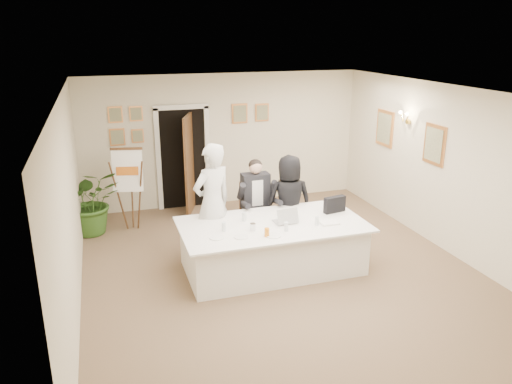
{
  "coord_description": "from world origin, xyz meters",
  "views": [
    {
      "loc": [
        -2.52,
        -6.72,
        3.63
      ],
      "look_at": [
        -0.2,
        0.6,
        1.14
      ],
      "focal_mm": 35.0,
      "sensor_mm": 36.0,
      "label": 1
    }
  ],
  "objects": [
    {
      "name": "plate_near",
      "position": [
        -0.25,
        -0.4,
        0.78
      ],
      "size": [
        0.29,
        0.29,
        0.01
      ],
      "primitive_type": "cylinder",
      "rotation": [
        0.0,
        0.0,
        0.33
      ],
      "color": "white",
      "rests_on": "conference_table"
    },
    {
      "name": "wall_front",
      "position": [
        0.0,
        -3.5,
        1.4
      ],
      "size": [
        6.0,
        0.1,
        2.8
      ],
      "primitive_type": "cube",
      "color": "#EEE8C9",
      "rests_on": "floor"
    },
    {
      "name": "glass_c",
      "position": [
        0.54,
        -0.19,
        0.84
      ],
      "size": [
        0.08,
        0.08,
        0.14
      ],
      "primitive_type": "cylinder",
      "rotation": [
        0.0,
        0.0,
        0.34
      ],
      "color": "silver",
      "rests_on": "conference_table"
    },
    {
      "name": "doorway",
      "position": [
        -0.88,
        3.32,
        1.04
      ],
      "size": [
        1.14,
        0.86,
        2.2
      ],
      "color": "black",
      "rests_on": "floor"
    },
    {
      "name": "wall_left",
      "position": [
        -3.0,
        0.0,
        1.4
      ],
      "size": [
        0.1,
        7.0,
        2.8
      ],
      "primitive_type": "cube",
      "color": "#EEE8C9",
      "rests_on": "floor"
    },
    {
      "name": "seated_man",
      "position": [
        -0.01,
        1.18,
        0.77
      ],
      "size": [
        0.78,
        0.82,
        1.54
      ],
      "primitive_type": null,
      "rotation": [
        0.0,
        0.0,
        -0.2
      ],
      "color": "black",
      "rests_on": "floor"
    },
    {
      "name": "standing_man",
      "position": [
        -0.9,
        0.71,
        0.98
      ],
      "size": [
        0.85,
        0.73,
        1.97
      ],
      "primitive_type": "imported",
      "rotation": [
        0.0,
        0.0,
        3.57
      ],
      "color": "silver",
      "rests_on": "floor"
    },
    {
      "name": "plate_mid",
      "position": [
        -0.71,
        -0.3,
        0.78
      ],
      "size": [
        0.26,
        0.26,
        0.01
      ],
      "primitive_type": "cylinder",
      "rotation": [
        0.0,
        0.0,
        -0.27
      ],
      "color": "white",
      "rests_on": "conference_table"
    },
    {
      "name": "glass_d",
      "position": [
        -0.48,
        0.33,
        0.84
      ],
      "size": [
        0.09,
        0.09,
        0.14
      ],
      "primitive_type": "cylinder",
      "rotation": [
        0.0,
        0.0,
        0.3
      ],
      "color": "silver",
      "rests_on": "conference_table"
    },
    {
      "name": "flip_chart",
      "position": [
        -2.09,
        2.44,
        0.73
      ],
      "size": [
        0.57,
        0.4,
        1.58
      ],
      "color": "#3D2513",
      "rests_on": "floor"
    },
    {
      "name": "wall_sconce",
      "position": [
        2.9,
        1.2,
        2.1
      ],
      "size": [
        0.2,
        0.3,
        0.24
      ],
      "primitive_type": null,
      "color": "gold",
      "rests_on": "wall_right"
    },
    {
      "name": "floor",
      "position": [
        0.0,
        0.0,
        0.0
      ],
      "size": [
        7.0,
        7.0,
        0.0
      ],
      "primitive_type": "plane",
      "color": "brown",
      "rests_on": "ground"
    },
    {
      "name": "ceiling",
      "position": [
        0.0,
        0.0,
        2.8
      ],
      "size": [
        6.0,
        7.0,
        0.02
      ],
      "primitive_type": "cube",
      "color": "white",
      "rests_on": "wall_back"
    },
    {
      "name": "pictures_right_wall",
      "position": [
        2.97,
        1.2,
        1.75
      ],
      "size": [
        0.06,
        2.2,
        0.8
      ],
      "primitive_type": null,
      "color": "#E2924D",
      "rests_on": "wall_right"
    },
    {
      "name": "standing_woman",
      "position": [
        0.5,
        0.9,
        0.81
      ],
      "size": [
        0.85,
        0.62,
        1.62
      ],
      "primitive_type": "imported",
      "rotation": [
        0.0,
        0.0,
        3.01
      ],
      "color": "black",
      "rests_on": "floor"
    },
    {
      "name": "pictures_back_wall",
      "position": [
        -0.8,
        3.47,
        1.85
      ],
      "size": [
        3.4,
        0.06,
        0.8
      ],
      "primitive_type": null,
      "color": "#E2924D",
      "rests_on": "wall_back"
    },
    {
      "name": "glass_a",
      "position": [
        -0.89,
        0.01,
        0.84
      ],
      "size": [
        0.07,
        0.07,
        0.14
      ],
      "primitive_type": "cylinder",
      "rotation": [
        0.0,
        0.0,
        0.21
      ],
      "color": "silver",
      "rests_on": "conference_table"
    },
    {
      "name": "laptop_bag",
      "position": [
        1.05,
        0.25,
        0.91
      ],
      "size": [
        0.39,
        0.18,
        0.27
      ],
      "primitive_type": "cube",
      "rotation": [
        0.0,
        0.0,
        0.2
      ],
      "color": "black",
      "rests_on": "conference_table"
    },
    {
      "name": "oj_glass",
      "position": [
        -0.34,
        -0.38,
        0.84
      ],
      "size": [
        0.09,
        0.09,
        0.13
      ],
      "primitive_type": "cylinder",
      "rotation": [
        0.0,
        0.0,
        -0.23
      ],
      "color": "orange",
      "rests_on": "conference_table"
    },
    {
      "name": "plate_left",
      "position": [
        -1.05,
        -0.22,
        0.78
      ],
      "size": [
        0.27,
        0.27,
        0.01
      ],
      "primitive_type": "cylinder",
      "rotation": [
        0.0,
        0.0,
        0.25
      ],
      "color": "white",
      "rests_on": "conference_table"
    },
    {
      "name": "laptop",
      "position": [
        0.11,
        0.08,
        0.91
      ],
      "size": [
        0.37,
        0.39,
        0.28
      ],
      "primitive_type": null,
      "rotation": [
        0.0,
        0.0,
        0.08
      ],
      "color": "#B7BABC",
      "rests_on": "conference_table"
    },
    {
      "name": "wall_back",
      "position": [
        0.0,
        3.5,
        1.4
      ],
      "size": [
        6.0,
        0.1,
        2.8
      ],
      "primitive_type": "cube",
      "color": "#EEE8C9",
      "rests_on": "floor"
    },
    {
      "name": "wall_right",
      "position": [
        3.0,
        0.0,
        1.4
      ],
      "size": [
        0.1,
        7.0,
        2.8
      ],
      "primitive_type": "cube",
      "color": "#EEE8C9",
      "rests_on": "floor"
    },
    {
      "name": "glass_b",
      "position": [
        -0.0,
        -0.27,
        0.84
      ],
      "size": [
        0.08,
        0.08,
        0.14
      ],
      "primitive_type": "cylinder",
      "rotation": [
        0.0,
        0.0,
        0.32
      ],
      "color": "silver",
      "rests_on": "conference_table"
    },
    {
      "name": "conference_table",
      "position": [
        -0.09,
        0.08,
        0.39
      ],
      "size": [
        2.88,
        1.53,
        0.78
      ],
      "color": "white",
      "rests_on": "floor"
    },
    {
      "name": "steel_jug",
      "position": [
        -0.47,
        -0.1,
        0.83
      ],
      "size": [
        0.11,
        0.11,
        0.11
      ],
      "primitive_type": "cylinder",
      "rotation": [
        0.0,
        0.0,
        -0.23
      ],
      "color": "silver",
      "rests_on": "conference_table"
    },
    {
      "name": "paper_stack",
      "position": [
        0.74,
        -0.2,
        0.79
      ],
      "size": [
        0.29,
        0.21,
        0.03
      ],
      "primitive_type": "cube",
      "rotation": [
        0.0,
        0.0,
        -0.04
      ],
      "color": "white",
      "rests_on": "conference_table"
    },
    {
      "name": "potted_palm",
      "position": [
        -2.8,
        2.5,
        0.62
      ],
      "size": [
        1.18,
        1.05,
        1.24
      ],
      "primitive_type": "imported",
      "rotation": [
        0.0,
        0.0,
        0.07
      ],
      "color": "#2C521B",
      "rests_on": "floor"
    }
  ]
}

